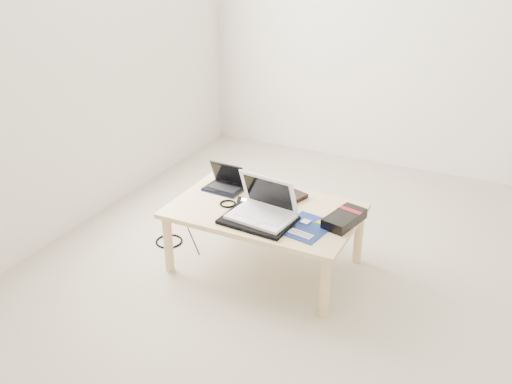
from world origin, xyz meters
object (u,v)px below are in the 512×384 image
at_px(coffee_table, 265,216).
at_px(gpu_box, 344,219).
at_px(netbook, 225,184).
at_px(white_laptop, 263,208).

height_order(coffee_table, gpu_box, gpu_box).
bearing_deg(coffee_table, gpu_box, 4.08).
height_order(netbook, white_laptop, white_laptop).
distance_m(white_laptop, gpu_box, 0.46).
bearing_deg(coffee_table, netbook, 158.53).
xyz_separation_m(netbook, gpu_box, (0.82, -0.10, -0.01)).
distance_m(coffee_table, netbook, 0.38).
bearing_deg(netbook, white_laptop, -33.31).
height_order(coffee_table, netbook, netbook).
xyz_separation_m(coffee_table, netbook, (-0.34, 0.13, 0.08)).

